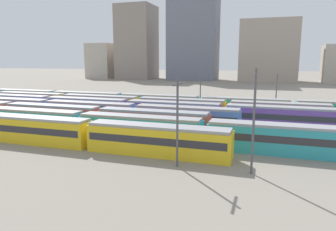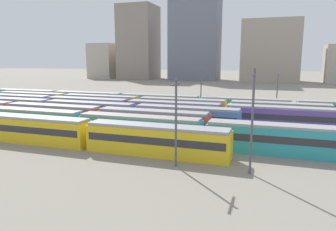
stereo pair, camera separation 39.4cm
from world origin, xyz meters
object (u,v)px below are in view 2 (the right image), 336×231
at_px(train_track_5, 228,110).
at_px(catenary_pole_2, 176,119).
at_px(train_track_3, 90,112).
at_px(catenary_pole_0, 252,117).
at_px(train_track_2, 53,115).
at_px(catenary_pole_1, 201,87).
at_px(train_track_0, 31,129).
at_px(train_track_4, 223,114).
at_px(train_track_6, 160,103).
at_px(catenary_pole_3, 277,92).
at_px(train_track_1, 205,133).

bearing_deg(train_track_5, catenary_pole_2, -93.21).
relative_size(train_track_3, catenary_pole_0, 5.21).
distance_m(train_track_2, catenary_pole_2, 30.42).
bearing_deg(catenary_pole_0, catenary_pole_1, 109.95).
height_order(train_track_0, train_track_4, same).
height_order(train_track_3, catenary_pole_1, catenary_pole_1).
relative_size(train_track_2, train_track_6, 0.60).
xyz_separation_m(train_track_0, catenary_pole_1, (16.72, 34.10, 3.49)).
xyz_separation_m(train_track_0, train_track_2, (-4.62, 10.40, 0.00)).
xyz_separation_m(train_track_2, train_track_4, (28.47, 10.40, 0.00)).
xyz_separation_m(train_track_0, train_track_6, (7.86, 31.20, 0.00)).
distance_m(train_track_4, catenary_pole_0, 24.91).
xyz_separation_m(train_track_3, catenary_pole_0, (30.66, -18.56, 4.01)).
xyz_separation_m(train_track_6, catenary_pole_2, (14.47, -34.48, 3.44)).
bearing_deg(train_track_3, train_track_5, 23.04).
bearing_deg(catenary_pole_3, train_track_1, -107.52).
xyz_separation_m(train_track_1, train_track_5, (0.27, 20.80, 0.00)).
xyz_separation_m(train_track_0, train_track_5, (23.98, 26.00, 0.00)).
xyz_separation_m(train_track_5, train_track_6, (-16.12, 5.20, 0.00)).
height_order(train_track_0, catenary_pole_2, catenary_pole_2).
bearing_deg(train_track_1, train_track_4, 89.47).
bearing_deg(train_track_1, train_track_2, 169.60).
height_order(train_track_1, catenary_pole_1, catenary_pole_1).
relative_size(catenary_pole_1, catenary_pole_3, 1.12).
bearing_deg(train_track_3, train_track_0, -88.24).
height_order(train_track_3, catenary_pole_0, catenary_pole_0).
relative_size(train_track_4, catenary_pole_2, 11.72).
bearing_deg(train_track_3, train_track_4, 12.06).
relative_size(train_track_1, train_track_5, 1.00).
bearing_deg(catenary_pole_0, train_track_5, 102.08).
distance_m(train_track_3, train_track_5, 26.58).
bearing_deg(train_track_0, train_track_3, 91.76).
bearing_deg(catenary_pole_0, catenary_pole_2, -177.70).
xyz_separation_m(train_track_3, catenary_pole_2, (22.82, -18.88, 3.44)).
relative_size(train_track_3, catenary_pole_1, 5.75).
xyz_separation_m(train_track_3, train_track_5, (24.46, 10.40, 0.00)).
relative_size(train_track_1, catenary_pole_1, 11.59).
bearing_deg(catenary_pole_0, catenary_pole_3, 85.78).
xyz_separation_m(train_track_2, train_track_5, (28.59, 15.60, 0.00)).
xyz_separation_m(train_track_2, catenary_pole_2, (26.95, -13.68, 3.44)).
bearing_deg(catenary_pole_2, train_track_6, 112.77).
height_order(train_track_5, train_track_6, same).
height_order(train_track_4, catenary_pole_2, catenary_pole_2).
xyz_separation_m(catenary_pole_0, catenary_pole_3, (2.76, 37.38, -1.04)).
distance_m(train_track_0, catenary_pole_3, 47.73).
relative_size(train_track_0, catenary_pole_1, 5.75).
xyz_separation_m(train_track_4, train_track_5, (0.12, 5.20, 0.00)).
distance_m(train_track_2, train_track_6, 24.26).
xyz_separation_m(train_track_1, catenary_pole_2, (-1.37, -8.48, 3.44)).
height_order(catenary_pole_1, catenary_pole_2, catenary_pole_1).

